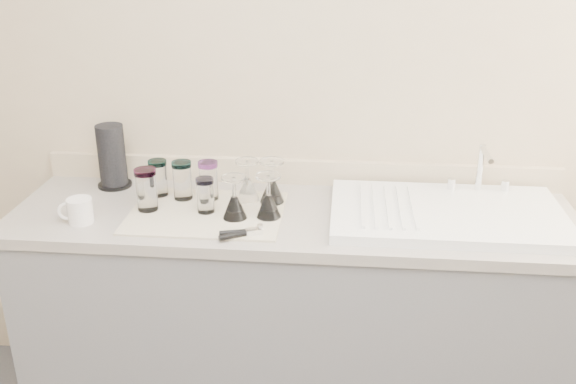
# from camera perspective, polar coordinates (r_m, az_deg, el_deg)

# --- Properties ---
(room_envelope) EXTENTS (3.54, 3.50, 2.52)m
(room_envelope) POSITION_cam_1_polar(r_m,az_deg,el_deg) (0.99, -5.46, 4.21)
(room_envelope) COLOR #4B4C50
(room_envelope) RESTS_ON ground
(counter_unit) EXTENTS (2.06, 0.62, 0.90)m
(counter_unit) POSITION_cam_1_polar(r_m,az_deg,el_deg) (2.56, 0.42, -11.01)
(counter_unit) COLOR slate
(counter_unit) RESTS_ON ground
(sink_unit) EXTENTS (0.82, 0.50, 0.22)m
(sink_unit) POSITION_cam_1_polar(r_m,az_deg,el_deg) (2.36, 13.98, -1.82)
(sink_unit) COLOR white
(sink_unit) RESTS_ON counter_unit
(dish_towel) EXTENTS (0.55, 0.42, 0.01)m
(dish_towel) POSITION_cam_1_polar(r_m,az_deg,el_deg) (2.34, -7.25, -1.82)
(dish_towel) COLOR beige
(dish_towel) RESTS_ON counter_unit
(tumbler_teal) EXTENTS (0.07, 0.07, 0.14)m
(tumbler_teal) POSITION_cam_1_polar(r_m,az_deg,el_deg) (2.49, -11.45, 1.26)
(tumbler_teal) COLOR white
(tumbler_teal) RESTS_ON dish_towel
(tumbler_cyan) EXTENTS (0.07, 0.07, 0.15)m
(tumbler_cyan) POSITION_cam_1_polar(r_m,az_deg,el_deg) (2.44, -9.37, 1.06)
(tumbler_cyan) COLOR white
(tumbler_cyan) RESTS_ON dish_towel
(tumbler_purple) EXTENTS (0.07, 0.07, 0.15)m
(tumbler_purple) POSITION_cam_1_polar(r_m,az_deg,el_deg) (2.43, -7.08, 1.06)
(tumbler_purple) COLOR white
(tumbler_purple) RESTS_ON dish_towel
(tumbler_magenta) EXTENTS (0.08, 0.08, 0.16)m
(tumbler_magenta) POSITION_cam_1_polar(r_m,az_deg,el_deg) (2.37, -12.47, 0.24)
(tumbler_magenta) COLOR white
(tumbler_magenta) RESTS_ON dish_towel
(tumbler_lavender) EXTENTS (0.06, 0.06, 0.13)m
(tumbler_lavender) POSITION_cam_1_polar(r_m,az_deg,el_deg) (2.32, -7.36, -0.27)
(tumbler_lavender) COLOR white
(tumbler_lavender) RESTS_ON dish_towel
(goblet_back_left) EXTENTS (0.09, 0.09, 0.16)m
(goblet_back_left) POSITION_cam_1_polar(r_m,az_deg,el_deg) (2.41, -3.61, 0.51)
(goblet_back_left) COLOR white
(goblet_back_left) RESTS_ON dish_towel
(goblet_back_right) EXTENTS (0.09, 0.09, 0.16)m
(goblet_back_right) POSITION_cam_1_polar(r_m,az_deg,el_deg) (2.39, -1.43, 0.37)
(goblet_back_right) COLOR white
(goblet_back_right) RESTS_ON dish_towel
(goblet_front_left) EXTENTS (0.09, 0.09, 0.16)m
(goblet_front_left) POSITION_cam_1_polar(r_m,az_deg,el_deg) (2.26, -4.78, -1.07)
(goblet_front_left) COLOR white
(goblet_front_left) RESTS_ON dish_towel
(goblet_front_right) EXTENTS (0.09, 0.09, 0.16)m
(goblet_front_right) POSITION_cam_1_polar(r_m,az_deg,el_deg) (2.26, -1.73, -0.96)
(goblet_front_right) COLOR white
(goblet_front_right) RESTS_ON dish_towel
(can_opener) EXTENTS (0.15, 0.10, 0.02)m
(can_opener) POSITION_cam_1_polar(r_m,az_deg,el_deg) (2.15, -4.19, -3.66)
(can_opener) COLOR silver
(can_opener) RESTS_ON dish_towel
(white_mug) EXTENTS (0.13, 0.10, 0.09)m
(white_mug) POSITION_cam_1_polar(r_m,az_deg,el_deg) (2.36, -18.06, -1.60)
(white_mug) COLOR silver
(white_mug) RESTS_ON counter_unit
(paper_towel_roll) EXTENTS (0.13, 0.13, 0.25)m
(paper_towel_roll) POSITION_cam_1_polar(r_m,az_deg,el_deg) (2.62, -15.38, 3.03)
(paper_towel_roll) COLOR black
(paper_towel_roll) RESTS_ON counter_unit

